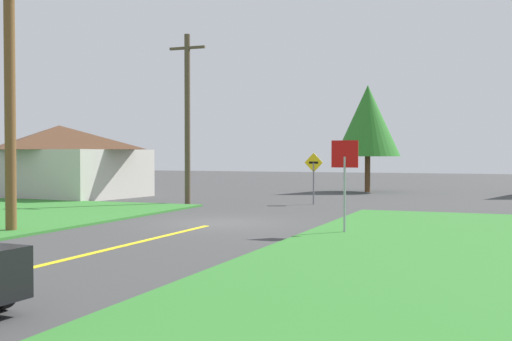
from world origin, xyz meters
name	(u,v)px	position (x,y,z in m)	size (l,w,h in m)	color
ground_plane	(220,223)	(0.00, 0.00, 0.00)	(120.00, 120.00, 0.00)	#3D3D3D
lane_stripe_center	(71,258)	(0.00, -8.00, 0.01)	(0.20, 14.00, 0.01)	yellow
stop_sign	(345,168)	(4.70, -1.53, 1.95)	(0.79, 0.07, 2.75)	#9EA0A8
utility_pole_near	(10,100)	(-4.70, -4.71, 3.96)	(1.80, 0.32, 7.72)	brown
utility_pole_mid	(187,116)	(-4.76, 6.78, 4.10)	(1.80, 0.27, 7.90)	brown
direction_sign	(314,172)	(0.71, 8.93, 1.49)	(0.90, 0.10, 2.40)	slate
pine_tree_center	(368,121)	(1.05, 19.61, 4.40)	(4.00, 4.00, 6.61)	brown
barn	(59,161)	(-13.92, 9.11, 1.96)	(9.27, 6.80, 3.93)	beige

